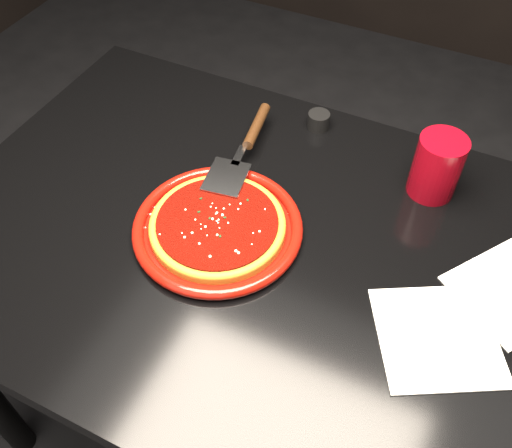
{
  "coord_description": "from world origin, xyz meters",
  "views": [
    {
      "loc": [
        0.25,
        -0.56,
        1.52
      ],
      "look_at": [
        -0.03,
        0.02,
        0.77
      ],
      "focal_mm": 40.0,
      "sensor_mm": 36.0,
      "label": 1
    }
  ],
  "objects_px": {
    "table": "(265,349)",
    "ramekin": "(319,121)",
    "cup": "(437,166)",
    "plate": "(218,228)",
    "pizza_server": "(244,149)"
  },
  "relations": [
    {
      "from": "pizza_server",
      "to": "ramekin",
      "type": "xyz_separation_m",
      "value": [
        0.09,
        0.17,
        -0.02
      ]
    },
    {
      "from": "cup",
      "to": "pizza_server",
      "type": "bearing_deg",
      "value": -165.93
    },
    {
      "from": "ramekin",
      "to": "plate",
      "type": "bearing_deg",
      "value": -98.7
    },
    {
      "from": "table",
      "to": "plate",
      "type": "distance_m",
      "value": 0.4
    },
    {
      "from": "cup",
      "to": "plate",
      "type": "bearing_deg",
      "value": -139.52
    },
    {
      "from": "plate",
      "to": "cup",
      "type": "distance_m",
      "value": 0.41
    },
    {
      "from": "table",
      "to": "plate",
      "type": "xyz_separation_m",
      "value": [
        -0.09,
        -0.01,
        0.39
      ]
    },
    {
      "from": "plate",
      "to": "ramekin",
      "type": "bearing_deg",
      "value": 81.3
    },
    {
      "from": "pizza_server",
      "to": "cup",
      "type": "bearing_deg",
      "value": 5.1
    },
    {
      "from": "plate",
      "to": "pizza_server",
      "type": "bearing_deg",
      "value": 101.99
    },
    {
      "from": "ramekin",
      "to": "pizza_server",
      "type": "bearing_deg",
      "value": -118.51
    },
    {
      "from": "table",
      "to": "pizza_server",
      "type": "relative_size",
      "value": 3.95
    },
    {
      "from": "plate",
      "to": "cup",
      "type": "bearing_deg",
      "value": 40.48
    },
    {
      "from": "table",
      "to": "ramekin",
      "type": "height_order",
      "value": "ramekin"
    },
    {
      "from": "table",
      "to": "pizza_server",
      "type": "bearing_deg",
      "value": 128.02
    }
  ]
}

